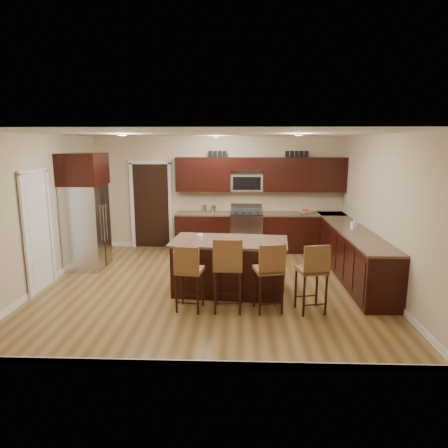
{
  "coord_description": "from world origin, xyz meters",
  "views": [
    {
      "loc": [
        0.49,
        -6.89,
        2.53
      ],
      "look_at": [
        0.22,
        0.4,
        1.06
      ],
      "focal_mm": 32.0,
      "sensor_mm": 36.0,
      "label": 1
    }
  ],
  "objects_px": {
    "stool_extra": "(313,270)",
    "stool_right": "(270,270)",
    "stool_left": "(188,270)",
    "island": "(229,268)",
    "range": "(246,231)",
    "stool_mid": "(228,266)",
    "refrigerator": "(85,210)"
  },
  "relations": [
    {
      "from": "stool_extra",
      "to": "stool_right",
      "type": "bearing_deg",
      "value": 167.62
    },
    {
      "from": "stool_left",
      "to": "island",
      "type": "bearing_deg",
      "value": 62.2
    },
    {
      "from": "range",
      "to": "island",
      "type": "distance_m",
      "value": 2.77
    },
    {
      "from": "stool_mid",
      "to": "stool_extra",
      "type": "bearing_deg",
      "value": 1.28
    },
    {
      "from": "refrigerator",
      "to": "stool_extra",
      "type": "height_order",
      "value": "refrigerator"
    },
    {
      "from": "stool_mid",
      "to": "stool_right",
      "type": "distance_m",
      "value": 0.63
    },
    {
      "from": "stool_right",
      "to": "stool_extra",
      "type": "bearing_deg",
      "value": -12.38
    },
    {
      "from": "island",
      "to": "stool_extra",
      "type": "bearing_deg",
      "value": -27.9
    },
    {
      "from": "stool_left",
      "to": "range",
      "type": "bearing_deg",
      "value": 83.05
    },
    {
      "from": "stool_left",
      "to": "refrigerator",
      "type": "xyz_separation_m",
      "value": [
        -2.36,
        2.14,
        0.56
      ]
    },
    {
      "from": "island",
      "to": "stool_extra",
      "type": "distance_m",
      "value": 1.55
    },
    {
      "from": "stool_left",
      "to": "stool_right",
      "type": "bearing_deg",
      "value": 7.66
    },
    {
      "from": "stool_left",
      "to": "stool_mid",
      "type": "distance_m",
      "value": 0.6
    },
    {
      "from": "stool_extra",
      "to": "range",
      "type": "bearing_deg",
      "value": 92.21
    },
    {
      "from": "stool_mid",
      "to": "stool_extra",
      "type": "relative_size",
      "value": 1.07
    },
    {
      "from": "refrigerator",
      "to": "stool_mid",
      "type": "bearing_deg",
      "value": -35.97
    },
    {
      "from": "stool_left",
      "to": "refrigerator",
      "type": "distance_m",
      "value": 3.23
    },
    {
      "from": "refrigerator",
      "to": "stool_extra",
      "type": "relative_size",
      "value": 2.16
    },
    {
      "from": "island",
      "to": "refrigerator",
      "type": "bearing_deg",
      "value": 161.92
    },
    {
      "from": "stool_right",
      "to": "range",
      "type": "bearing_deg",
      "value": 82.15
    },
    {
      "from": "range",
      "to": "stool_extra",
      "type": "distance_m",
      "value": 3.72
    },
    {
      "from": "range",
      "to": "stool_left",
      "type": "relative_size",
      "value": 1.06
    },
    {
      "from": "stool_mid",
      "to": "refrigerator",
      "type": "distance_m",
      "value": 3.69
    },
    {
      "from": "stool_extra",
      "to": "island",
      "type": "bearing_deg",
      "value": 134.14
    },
    {
      "from": "stool_right",
      "to": "island",
      "type": "bearing_deg",
      "value": 114.15
    },
    {
      "from": "stool_left",
      "to": "stool_mid",
      "type": "relative_size",
      "value": 0.9
    },
    {
      "from": "island",
      "to": "stool_left",
      "type": "relative_size",
      "value": 1.95
    },
    {
      "from": "range",
      "to": "stool_right",
      "type": "distance_m",
      "value": 3.61
    },
    {
      "from": "island",
      "to": "stool_mid",
      "type": "height_order",
      "value": "stool_mid"
    },
    {
      "from": "stool_left",
      "to": "refrigerator",
      "type": "height_order",
      "value": "refrigerator"
    },
    {
      "from": "stool_mid",
      "to": "stool_extra",
      "type": "height_order",
      "value": "stool_mid"
    },
    {
      "from": "stool_left",
      "to": "stool_extra",
      "type": "xyz_separation_m",
      "value": [
        1.88,
        -0.0,
        0.03
      ]
    }
  ]
}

